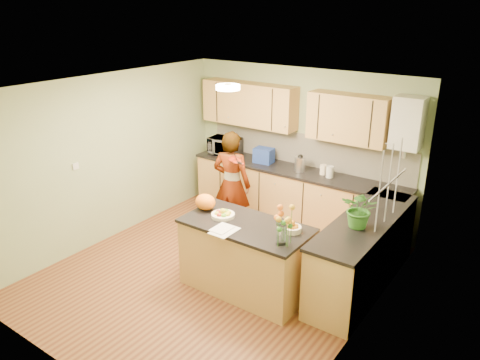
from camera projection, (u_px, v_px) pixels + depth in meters
The scene contains 28 objects.
floor at pixel (216, 273), 6.33m from camera, with size 4.50×4.50×0.00m, color #5F2E1B.
ceiling at pixel (212, 87), 5.44m from camera, with size 4.00×4.50×0.02m, color white.
wall_back at pixel (300, 145), 7.60m from camera, with size 4.00×0.02×2.50m, color #8D9D70.
wall_front at pixel (58, 263), 4.17m from camera, with size 4.00×0.02×2.50m, color #8D9D70.
wall_left at pixel (109, 158), 6.97m from camera, with size 0.02×4.50×2.50m, color #8D9D70.
wall_right at pixel (367, 229), 4.80m from camera, with size 0.02×4.50×2.50m, color #8D9D70.
back_counter at pixel (295, 197), 7.59m from camera, with size 3.64×0.62×0.94m.
right_counter at pixel (363, 253), 5.89m from camera, with size 0.62×2.24×0.94m.
splashback at pixel (305, 150), 7.55m from camera, with size 3.60×0.02×0.52m, color silver.
upper_cabinets at pixel (287, 110), 7.35m from camera, with size 3.20×0.34×0.70m.
boiler at pixel (408, 123), 6.32m from camera, with size 0.40×0.30×0.86m.
window_right at pixel (389, 184), 5.15m from camera, with size 0.01×1.30×1.05m.
light_switch at pixel (76, 166), 6.49m from camera, with size 0.02×0.09×0.09m, color silver.
ceiling_lamp at pixel (228, 87), 5.68m from camera, with size 0.30×0.30×0.07m.
peninsula_island at pixel (246, 257), 5.83m from camera, with size 1.59×0.81×0.91m.
fruit_dish at pixel (223, 214), 5.84m from camera, with size 0.30×0.30×0.10m.
orange_bowl at pixel (292, 227), 5.46m from camera, with size 0.23×0.23×0.13m.
flower_vase at pixel (282, 216), 5.09m from camera, with size 0.27×0.27×0.50m.
orange_bag at pixel (205, 202), 6.04m from camera, with size 0.28×0.23×0.21m, color orange.
papers at pixel (224, 231), 5.49m from camera, with size 0.25×0.34×0.01m, color white.
violinist at pixel (232, 184), 7.11m from camera, with size 0.61×0.40×1.67m, color tan.
violin at pixel (234, 159), 6.66m from camera, with size 0.54×0.22×0.11m, color #580E05, non-canonical shape.
microwave at pixel (225, 146), 8.13m from camera, with size 0.53×0.36×0.29m, color silver.
blue_box at pixel (264, 155), 7.72m from camera, with size 0.31×0.22×0.25m, color navy.
kettle at pixel (300, 163), 7.32m from camera, with size 0.17×0.17×0.32m.
jar_cream at pixel (323, 170), 7.20m from camera, with size 0.10×0.10×0.15m, color #F9E7C7.
jar_white at pixel (330, 172), 7.07m from camera, with size 0.11×0.11×0.17m, color silver.
potted_plant at pixel (361, 209), 5.44m from camera, with size 0.42×0.37×0.47m, color #347527.
Camera 1 is at (3.44, -4.27, 3.42)m, focal length 35.00 mm.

